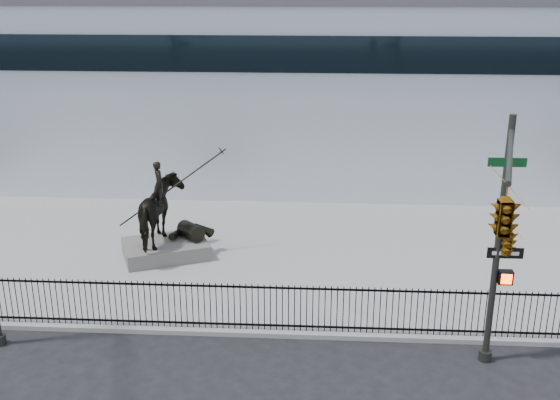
{
  "coord_description": "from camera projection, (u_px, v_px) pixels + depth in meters",
  "views": [
    {
      "loc": [
        2.2,
        -16.06,
        10.23
      ],
      "look_at": [
        0.88,
        6.0,
        2.65
      ],
      "focal_mm": 42.0,
      "sensor_mm": 36.0,
      "label": 1
    }
  ],
  "objects": [
    {
      "name": "equestrian_statue",
      "position": [
        165.0,
        212.0,
        24.31
      ],
      "size": [
        3.64,
        3.03,
        3.32
      ],
      "rotation": [
        0.0,
        0.0,
        0.4
      ],
      "color": "black",
      "rests_on": "statue_plinth"
    },
    {
      "name": "ground",
      "position": [
        236.0,
        356.0,
        18.61
      ],
      "size": [
        120.0,
        120.0,
        0.0
      ],
      "primitive_type": "plane",
      "color": "black",
      "rests_on": "ground"
    },
    {
      "name": "picket_fence",
      "position": [
        241.0,
        306.0,
        19.5
      ],
      "size": [
        22.1,
        0.1,
        1.5
      ],
      "color": "black",
      "rests_on": "plaza"
    },
    {
      "name": "traffic_signal_right",
      "position": [
        505.0,
        227.0,
        14.78
      ],
      "size": [
        2.17,
        6.86,
        7.0
      ],
      "color": "#272923",
      "rests_on": "ground"
    },
    {
      "name": "plaza",
      "position": [
        259.0,
        254.0,
        25.2
      ],
      "size": [
        30.0,
        12.0,
        0.15
      ],
      "primitive_type": "cube",
      "color": "gray",
      "rests_on": "ground"
    },
    {
      "name": "building",
      "position": [
        279.0,
        86.0,
        36.04
      ],
      "size": [
        44.0,
        14.0,
        9.0
      ],
      "primitive_type": "cube",
      "color": "silver",
      "rests_on": "ground"
    },
    {
      "name": "statue_plinth",
      "position": [
        166.0,
        249.0,
        24.78
      ],
      "size": [
        3.64,
        3.12,
        0.57
      ],
      "primitive_type": "cube",
      "rotation": [
        0.0,
        0.0,
        0.4
      ],
      "color": "#5E5B56",
      "rests_on": "plaza"
    }
  ]
}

